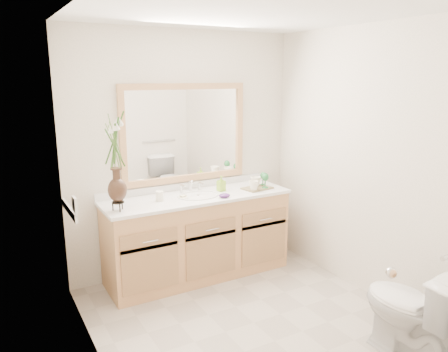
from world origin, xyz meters
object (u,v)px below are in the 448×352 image
toilet (412,311)px  tray (257,188)px  tumbler (160,196)px  soap_bottle (221,184)px  flower_vase (115,150)px

toilet → tray: size_ratio=2.57×
tumbler → soap_bottle: soap_bottle is taller
soap_bottle → tray: 0.38m
flower_vase → soap_bottle: size_ratio=5.60×
flower_vase → soap_bottle: bearing=7.5°
tumbler → soap_bottle: bearing=2.8°
tumbler → tray: (1.03, -0.08, -0.04)m
flower_vase → tumbler: (0.42, 0.11, -0.48)m
soap_bottle → tumbler: bearing=175.3°
toilet → flower_vase: (-1.51, 1.83, 0.99)m
flower_vase → soap_bottle: 1.19m
flower_vase → tray: 1.54m
toilet → tray: (-0.06, 1.86, 0.47)m
tumbler → soap_bottle: 0.67m
tumbler → tray: 1.03m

